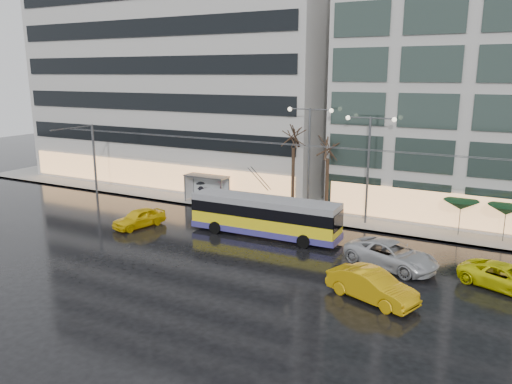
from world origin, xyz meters
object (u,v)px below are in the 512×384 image
Objects in this scene: trolleybus at (265,217)px; bus_shelter at (204,182)px; street_lamp_near at (309,147)px; taxi_a at (139,218)px.

bus_shelter is (-9.49, 6.26, 0.53)m from trolleybus.
trolleybus reaches higher than bus_shelter.
street_lamp_near is 14.94m from taxi_a.
trolleybus is 1.27× the size of street_lamp_near.
street_lamp_near reaches higher than taxi_a.
street_lamp_near is at bearing 82.02° from trolleybus.
trolleybus is at bearing 29.72° from taxi_a.
trolleybus is 11.38m from bus_shelter.
street_lamp_near reaches higher than bus_shelter.
taxi_a is (-0.31, -8.89, -1.22)m from bus_shelter.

